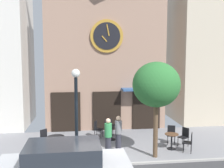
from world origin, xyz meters
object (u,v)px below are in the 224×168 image
(pedestrian_grey, at_px, (118,133))
(parked_car_silver, at_px, (64,167))
(cafe_chair_under_awning, at_px, (109,126))
(cafe_chair_corner, at_px, (189,141))
(cafe_chair_left_end, at_px, (74,141))
(pedestrian_green, at_px, (108,136))
(cafe_table_near_curb, at_px, (172,139))
(cafe_chair_facing_wall, at_px, (171,133))
(cafe_table_leftmost, at_px, (56,141))
(cafe_table_center_right, at_px, (112,130))
(cafe_chair_mid_row, at_px, (184,135))
(cafe_chair_outer, at_px, (97,128))
(street_lamp, at_px, (76,114))
(street_tree, at_px, (156,85))
(cafe_chair_near_lamp, at_px, (45,137))

(pedestrian_grey, distance_m, parked_car_silver, 3.89)
(cafe_chair_under_awning, relative_size, parked_car_silver, 0.21)
(cafe_chair_corner, relative_size, cafe_chair_left_end, 1.00)
(cafe_chair_corner, bearing_deg, pedestrian_green, 179.01)
(cafe_chair_left_end, relative_size, pedestrian_green, 0.54)
(pedestrian_green, bearing_deg, parked_car_silver, -122.59)
(pedestrian_grey, bearing_deg, cafe_table_near_curb, 0.81)
(cafe_table_near_curb, relative_size, cafe_chair_facing_wall, 0.82)
(cafe_table_leftmost, height_order, cafe_chair_left_end, cafe_chair_left_end)
(pedestrian_green, bearing_deg, cafe_table_near_curb, 8.34)
(parked_car_silver, bearing_deg, cafe_table_near_curb, 33.64)
(cafe_table_leftmost, bearing_deg, cafe_table_center_right, 28.05)
(cafe_chair_facing_wall, bearing_deg, cafe_table_near_curb, -108.53)
(cafe_chair_mid_row, distance_m, pedestrian_green, 3.90)
(cafe_table_near_curb, bearing_deg, pedestrian_grey, -179.19)
(cafe_table_center_right, height_order, cafe_chair_outer, cafe_chair_outer)
(parked_car_silver, bearing_deg, cafe_chair_corner, 26.21)
(pedestrian_green, bearing_deg, pedestrian_grey, 38.91)
(cafe_chair_corner, relative_size, cafe_chair_facing_wall, 1.00)
(cafe_chair_outer, distance_m, pedestrian_grey, 2.38)
(pedestrian_green, bearing_deg, cafe_table_leftmost, 163.48)
(cafe_chair_facing_wall, bearing_deg, pedestrian_green, -159.83)
(cafe_chair_corner, distance_m, pedestrian_green, 3.71)
(cafe_chair_mid_row, relative_size, parked_car_silver, 0.21)
(cafe_table_leftmost, relative_size, cafe_chair_left_end, 0.87)
(cafe_chair_mid_row, xyz_separation_m, cafe_chair_under_awning, (-3.45, 2.22, 0.00))
(cafe_table_near_curb, height_order, pedestrian_grey, pedestrian_grey)
(street_lamp, relative_size, cafe_table_center_right, 4.96)
(street_tree, bearing_deg, cafe_chair_left_end, 163.64)
(pedestrian_green, height_order, parked_car_silver, pedestrian_green)
(cafe_table_center_right, xyz_separation_m, cafe_chair_under_awning, (-0.06, 0.86, 0.01))
(pedestrian_grey, bearing_deg, cafe_chair_mid_row, 6.57)
(cafe_table_leftmost, relative_size, cafe_chair_near_lamp, 0.87)
(cafe_chair_facing_wall, distance_m, parked_car_silver, 6.43)
(street_lamp, bearing_deg, cafe_chair_outer, 69.57)
(cafe_chair_mid_row, relative_size, pedestrian_green, 0.54)
(cafe_chair_left_end, bearing_deg, cafe_chair_corner, -7.70)
(cafe_chair_corner, bearing_deg, parked_car_silver, -153.79)
(street_tree, relative_size, cafe_chair_facing_wall, 4.59)
(street_tree, xyz_separation_m, cafe_chair_near_lamp, (-4.89, 1.68, -2.61))
(street_lamp, bearing_deg, pedestrian_green, 8.59)
(parked_car_silver, bearing_deg, pedestrian_green, 57.41)
(cafe_chair_under_awning, height_order, parked_car_silver, parked_car_silver)
(cafe_table_near_curb, bearing_deg, street_tree, -140.96)
(cafe_table_leftmost, distance_m, cafe_table_center_right, 3.10)
(street_lamp, height_order, cafe_chair_corner, street_lamp)
(cafe_chair_corner, xyz_separation_m, parked_car_silver, (-5.45, -2.68, 0.23))
(cafe_chair_left_end, bearing_deg, cafe_chair_near_lamp, 154.86)
(street_lamp, bearing_deg, cafe_chair_mid_row, 10.91)
(cafe_chair_facing_wall, bearing_deg, cafe_table_leftmost, -174.69)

